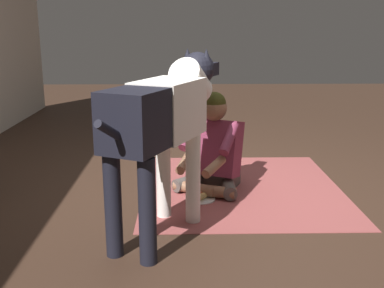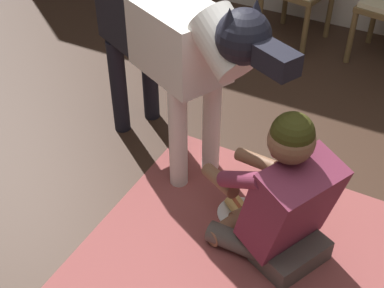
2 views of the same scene
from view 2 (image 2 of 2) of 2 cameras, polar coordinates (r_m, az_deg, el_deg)
name	(u,v)px [view 2 (image 2 of 2)]	position (r m, az deg, el deg)	size (l,w,h in m)	color
ground_plane	(236,249)	(2.71, 4.82, -11.39)	(14.81, 14.81, 0.00)	#39261B
area_rug	(261,283)	(2.59, 7.60, -14.86)	(1.81, 1.67, 0.01)	brown
person_sitting_on_floor	(282,200)	(2.50, 9.85, -6.02)	(0.74, 0.62, 0.83)	#514A45
large_dog	(174,43)	(2.77, -2.02, 10.96)	(1.45, 0.78, 1.19)	white
hot_dog_on_plate	(239,211)	(2.85, 5.21, -7.30)	(0.24, 0.24, 0.06)	white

